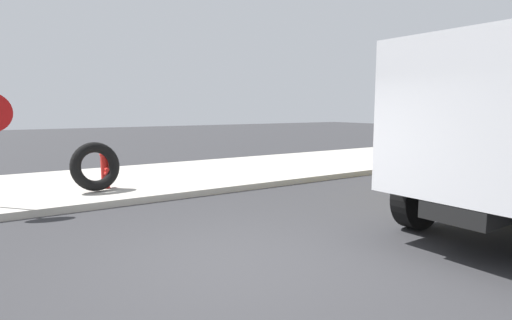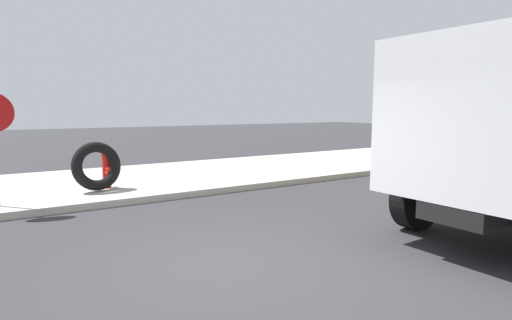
{
  "view_description": "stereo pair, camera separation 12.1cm",
  "coord_description": "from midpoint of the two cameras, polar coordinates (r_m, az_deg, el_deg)",
  "views": [
    {
      "loc": [
        -2.53,
        -4.48,
        2.03
      ],
      "look_at": [
        2.13,
        2.72,
        0.94
      ],
      "focal_mm": 28.74,
      "sensor_mm": 36.0,
      "label": 1
    },
    {
      "loc": [
        -2.42,
        -4.55,
        2.03
      ],
      "look_at": [
        2.13,
        2.72,
        0.94
      ],
      "focal_mm": 28.74,
      "sensor_mm": 36.0,
      "label": 2
    }
  ],
  "objects": [
    {
      "name": "ground_plane",
      "position": [
        5.54,
        -3.23,
        -14.3
      ],
      "size": [
        80.0,
        80.0,
        0.0
      ],
      "primitive_type": "plane",
      "color": "#2D2D30"
    },
    {
      "name": "loose_tire",
      "position": [
        9.97,
        -20.98,
        -0.81
      ],
      "size": [
        1.16,
        0.56,
        1.14
      ],
      "primitive_type": "torus",
      "rotation": [
        1.42,
        0.0,
        0.15
      ],
      "color": "black",
      "rests_on": "sidewalk_curb"
    },
    {
      "name": "fire_hydrant",
      "position": [
        10.27,
        -19.79,
        -0.99
      ],
      "size": [
        0.22,
        0.49,
        0.91
      ],
      "color": "red",
      "rests_on": "sidewalk_curb"
    },
    {
      "name": "sidewalk_curb",
      "position": [
        11.46,
        -19.16,
        -2.99
      ],
      "size": [
        36.0,
        5.0,
        0.15
      ],
      "primitive_type": "cube",
      "color": "#ADA89E",
      "rests_on": "ground"
    }
  ]
}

